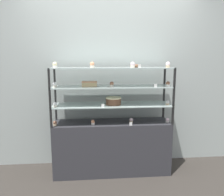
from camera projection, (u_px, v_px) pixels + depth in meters
ground_plane at (112, 171)px, 3.07m from camera, size 20.00×20.00×0.00m
back_wall at (110, 77)px, 3.19m from camera, size 8.00×0.05×2.60m
display_base at (112, 147)px, 3.01m from camera, size 1.56×0.41×0.72m
display_riser_lower at (112, 105)px, 2.91m from camera, size 1.56×0.41×0.24m
display_riser_middle at (112, 87)px, 2.87m from camera, size 1.56×0.41×0.24m
display_riser_upper at (112, 69)px, 2.83m from camera, size 1.56×0.41×0.24m
layer_cake_centerpiece at (113, 101)px, 2.88m from camera, size 0.21×0.21×0.10m
sheet_cake_frosted at (89, 84)px, 2.85m from camera, size 0.20×0.13×0.06m
cupcake_0 at (55, 123)px, 2.78m from camera, size 0.05×0.05×0.06m
cupcake_1 at (93, 122)px, 2.83m from camera, size 0.05×0.05×0.06m
cupcake_2 at (131, 120)px, 2.92m from camera, size 0.05×0.05×0.06m
cupcake_3 at (167, 120)px, 2.92m from camera, size 0.05×0.05×0.06m
price_tag_0 at (131, 124)px, 2.78m from camera, size 0.04×0.00×0.04m
cupcake_4 at (55, 105)px, 2.74m from camera, size 0.05×0.05×0.06m
cupcake_5 at (168, 103)px, 2.87m from camera, size 0.05×0.05×0.06m
price_tag_1 at (103, 106)px, 2.71m from camera, size 0.04×0.00×0.04m
cupcake_6 at (55, 85)px, 2.73m from camera, size 0.05×0.05×0.07m
cupcake_7 at (112, 84)px, 2.79m from camera, size 0.05×0.05×0.07m
cupcake_8 at (168, 84)px, 2.83m from camera, size 0.05×0.05×0.07m
price_tag_2 at (156, 86)px, 2.73m from camera, size 0.04×0.00×0.04m
cupcake_9 at (55, 65)px, 2.66m from camera, size 0.06×0.06×0.07m
cupcake_10 at (92, 65)px, 2.76m from camera, size 0.06×0.06×0.07m
cupcake_11 at (133, 65)px, 2.75m from camera, size 0.06×0.06×0.07m
cupcake_12 at (168, 65)px, 2.82m from camera, size 0.06×0.06×0.07m
price_tag_3 at (140, 66)px, 2.67m from camera, size 0.04×0.00×0.04m
donut_glazed at (136, 66)px, 2.86m from camera, size 0.15×0.15×0.04m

